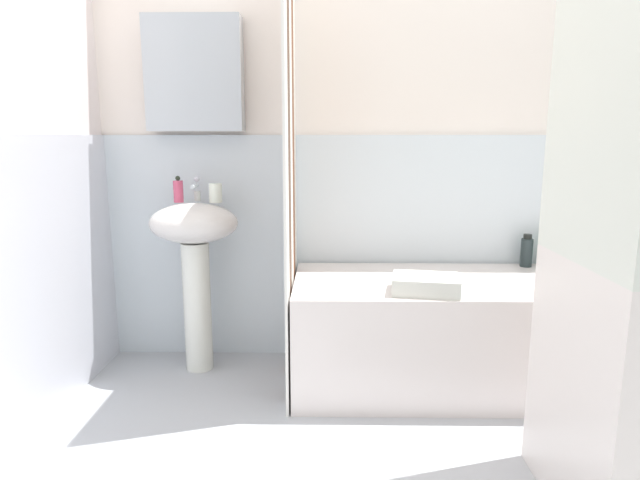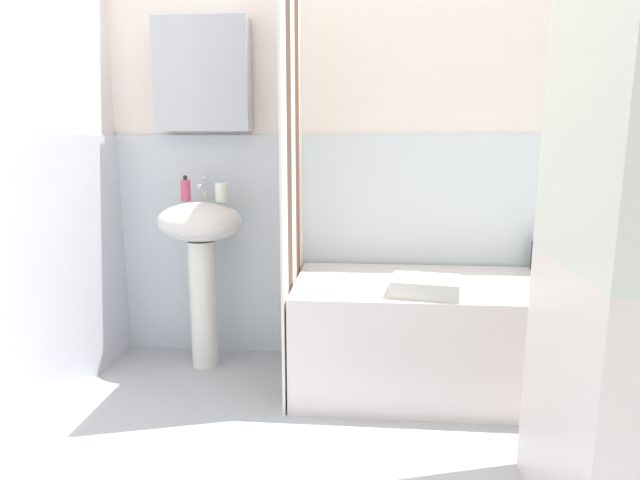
{
  "view_description": "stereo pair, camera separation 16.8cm",
  "coord_description": "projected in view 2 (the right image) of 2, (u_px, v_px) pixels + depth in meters",
  "views": [
    {
      "loc": [
        -0.36,
        -1.61,
        1.19
      ],
      "look_at": [
        -0.4,
        0.76,
        0.74
      ],
      "focal_mm": 30.22,
      "sensor_mm": 36.0,
      "label": 1
    },
    {
      "loc": [
        -0.2,
        -1.6,
        1.19
      ],
      "look_at": [
        -0.4,
        0.76,
        0.74
      ],
      "focal_mm": 30.22,
      "sensor_mm": 36.0,
      "label": 2
    }
  ],
  "objects": [
    {
      "name": "body_wash_bottle",
      "position": [
        537.0,
        255.0,
        2.73
      ],
      "size": [
        0.06,
        0.06,
        0.17
      ],
      "color": "#232E31",
      "rests_on": "bathtub"
    },
    {
      "name": "sink",
      "position": [
        201.0,
        247.0,
        2.75
      ],
      "size": [
        0.44,
        0.34,
        0.87
      ],
      "color": "white",
      "rests_on": "ground_plane"
    },
    {
      "name": "wall_left_tiled",
      "position": [
        1.0,
        156.0,
        2.03
      ],
      "size": [
        0.07,
        1.81,
        2.4
      ],
      "color": "white",
      "rests_on": "ground_plane"
    },
    {
      "name": "lotion_bottle",
      "position": [
        584.0,
        258.0,
        2.69
      ],
      "size": [
        0.04,
        0.04,
        0.15
      ],
      "color": "#C34E62",
      "rests_on": "bathtub"
    },
    {
      "name": "towel_folded",
      "position": [
        425.0,
        286.0,
        2.31
      ],
      "size": [
        0.32,
        0.25,
        0.07
      ],
      "primitive_type": "cube",
      "rotation": [
        0.0,
        0.0,
        -0.16
      ],
      "color": "silver",
      "rests_on": "bathtub"
    },
    {
      "name": "shampoo_bottle",
      "position": [
        557.0,
        253.0,
        2.73
      ],
      "size": [
        0.05,
        0.05,
        0.18
      ],
      "color": "#24815E",
      "rests_on": "bathtub"
    },
    {
      "name": "soap_dispenser",
      "position": [
        186.0,
        190.0,
        2.73
      ],
      "size": [
        0.05,
        0.05,
        0.13
      ],
      "color": "#CA496A",
      "rests_on": "sink"
    },
    {
      "name": "bathtub",
      "position": [
        455.0,
        336.0,
        2.56
      ],
      "size": [
        1.52,
        0.69,
        0.52
      ],
      "primitive_type": "cube",
      "color": "silver",
      "rests_on": "ground_plane"
    },
    {
      "name": "faucet",
      "position": [
        203.0,
        188.0,
        2.77
      ],
      "size": [
        0.03,
        0.12,
        0.12
      ],
      "color": "silver",
      "rests_on": "sink"
    },
    {
      "name": "toothbrush_cup",
      "position": [
        222.0,
        192.0,
        2.72
      ],
      "size": [
        0.06,
        0.06,
        0.09
      ],
      "primitive_type": "cylinder",
      "color": "white",
      "rests_on": "sink"
    },
    {
      "name": "wall_back_tiled",
      "position": [
        392.0,
        147.0,
        2.8
      ],
      "size": [
        3.6,
        0.18,
        2.4
      ],
      "color": "white",
      "rests_on": "ground_plane"
    },
    {
      "name": "shower_curtain",
      "position": [
        293.0,
        179.0,
        2.48
      ],
      "size": [
        0.01,
        0.69,
        2.0
      ],
      "color": "white",
      "rests_on": "ground_plane"
    }
  ]
}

